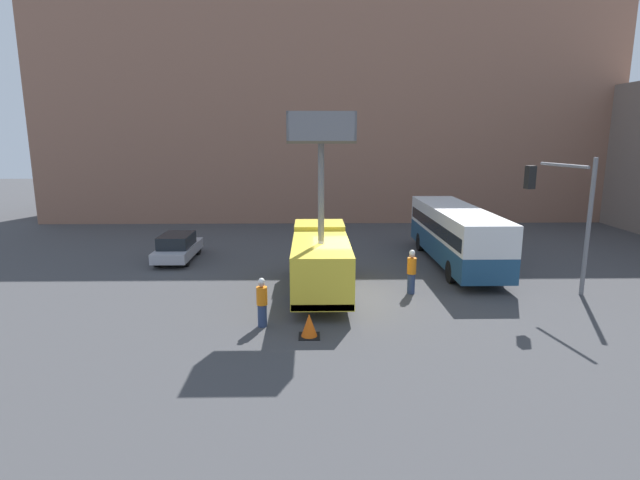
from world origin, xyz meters
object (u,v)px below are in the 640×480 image
road_worker_near_truck (262,303)px  road_worker_directing (412,272)px  city_bus (456,232)px  traffic_light_pole (568,204)px  parked_car_curbside (178,247)px  traffic_cone_near_truck (309,326)px  utility_truck (320,256)px

road_worker_near_truck → road_worker_directing: 6.97m
city_bus → traffic_light_pole: bearing=-147.2°
city_bus → traffic_light_pole: traffic_light_pole is taller
city_bus → road_worker_near_truck: bearing=136.6°
parked_car_curbside → road_worker_directing: bearing=-27.7°
city_bus → road_worker_near_truck: (-9.14, -8.44, -0.87)m
road_worker_directing → parked_car_curbside: 12.83m
traffic_light_pole → road_worker_near_truck: 12.81m
traffic_cone_near_truck → parked_car_curbside: 12.71m
traffic_cone_near_truck → road_worker_near_truck: bearing=149.8°
utility_truck → parked_car_curbside: utility_truck is taller
traffic_light_pole → utility_truck: bearing=176.3°
utility_truck → traffic_light_pole: size_ratio=1.30×
road_worker_near_truck → traffic_cone_near_truck: road_worker_near_truck is taller
road_worker_near_truck → traffic_cone_near_truck: (1.64, -0.95, -0.49)m
road_worker_directing → traffic_cone_near_truck: road_worker_directing is taller
traffic_cone_near_truck → utility_truck: bearing=84.4°
city_bus → parked_car_curbside: city_bus is taller
traffic_light_pole → traffic_cone_near_truck: bearing=-158.4°
road_worker_near_truck → traffic_cone_near_truck: size_ratio=2.20×
utility_truck → city_bus: 8.42m
utility_truck → road_worker_directing: utility_truck is taller
traffic_light_pole → road_worker_near_truck: bearing=-165.3°
road_worker_near_truck → traffic_light_pole: bearing=-154.6°
utility_truck → road_worker_near_truck: (-2.11, -3.81, -0.75)m
parked_car_curbside → utility_truck: bearing=-37.7°
traffic_cone_near_truck → parked_car_curbside: bearing=123.7°
city_bus → traffic_light_pole: (2.91, -5.28, 2.10)m
parked_car_curbside → traffic_light_pole: bearing=-20.3°
utility_truck → traffic_cone_near_truck: utility_truck is taller
city_bus → road_worker_near_truck: size_ratio=5.98×
traffic_light_pole → parked_car_curbside: (-17.46, 6.45, -3.11)m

